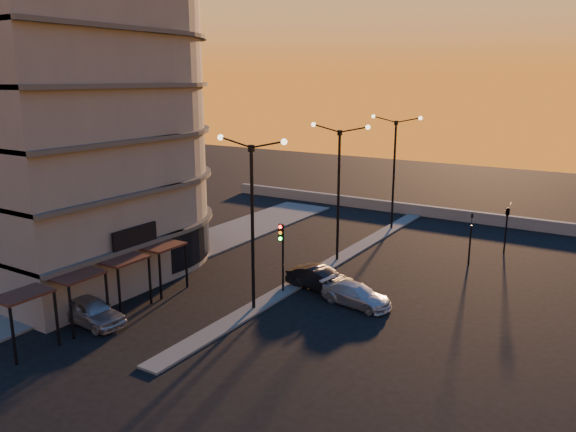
# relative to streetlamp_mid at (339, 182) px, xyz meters

# --- Properties ---
(ground) EXTENTS (120.00, 120.00, 0.00)m
(ground) POSITION_rel_streetlamp_mid_xyz_m (0.00, -10.00, -5.59)
(ground) COLOR black
(ground) RESTS_ON ground
(sidewalk_west) EXTENTS (5.00, 40.00, 0.12)m
(sidewalk_west) POSITION_rel_streetlamp_mid_xyz_m (-10.50, -6.00, -5.53)
(sidewalk_west) COLOR #4E4E4C
(sidewalk_west) RESTS_ON ground
(median) EXTENTS (1.20, 36.00, 0.12)m
(median) POSITION_rel_streetlamp_mid_xyz_m (0.00, 0.00, -5.53)
(median) COLOR #4E4E4C
(median) RESTS_ON ground
(parapet) EXTENTS (44.00, 0.50, 1.00)m
(parapet) POSITION_rel_streetlamp_mid_xyz_m (2.00, 16.00, -5.09)
(parapet) COLOR slate
(parapet) RESTS_ON ground
(building) EXTENTS (14.35, 17.08, 25.00)m
(building) POSITION_rel_streetlamp_mid_xyz_m (-14.00, -9.97, 6.32)
(building) COLOR slate
(building) RESTS_ON ground
(streetlamp_near) EXTENTS (4.32, 0.32, 9.51)m
(streetlamp_near) POSITION_rel_streetlamp_mid_xyz_m (0.00, -10.00, 0.00)
(streetlamp_near) COLOR black
(streetlamp_near) RESTS_ON ground
(streetlamp_mid) EXTENTS (4.32, 0.32, 9.51)m
(streetlamp_mid) POSITION_rel_streetlamp_mid_xyz_m (0.00, 0.00, 0.00)
(streetlamp_mid) COLOR black
(streetlamp_mid) RESTS_ON ground
(streetlamp_far) EXTENTS (4.32, 0.32, 9.51)m
(streetlamp_far) POSITION_rel_streetlamp_mid_xyz_m (0.00, 10.00, 0.00)
(streetlamp_far) COLOR black
(streetlamp_far) RESTS_ON ground
(traffic_light_main) EXTENTS (0.28, 0.44, 4.25)m
(traffic_light_main) POSITION_rel_streetlamp_mid_xyz_m (0.00, -7.13, -2.70)
(traffic_light_main) COLOR black
(traffic_light_main) RESTS_ON ground
(signal_east_a) EXTENTS (0.13, 0.16, 3.60)m
(signal_east_a) POSITION_rel_streetlamp_mid_xyz_m (8.00, 4.00, -3.66)
(signal_east_a) COLOR black
(signal_east_a) RESTS_ON ground
(signal_east_b) EXTENTS (0.42, 1.99, 3.60)m
(signal_east_b) POSITION_rel_streetlamp_mid_xyz_m (9.50, 8.00, -2.49)
(signal_east_b) COLOR black
(signal_east_b) RESTS_ON ground
(car_hatchback) EXTENTS (4.27, 1.94, 1.42)m
(car_hatchback) POSITION_rel_streetlamp_mid_xyz_m (-6.05, -15.95, -4.88)
(car_hatchback) COLOR #9E9FA5
(car_hatchback) RESTS_ON ground
(car_sedan) EXTENTS (4.27, 1.75, 1.38)m
(car_sedan) POSITION_rel_streetlamp_mid_xyz_m (1.63, -5.39, -4.90)
(car_sedan) COLOR black
(car_sedan) RESTS_ON ground
(car_wagon) EXTENTS (4.38, 2.29, 1.21)m
(car_wagon) POSITION_rel_streetlamp_mid_xyz_m (4.50, -6.41, -4.99)
(car_wagon) COLOR #B7B8C0
(car_wagon) RESTS_ON ground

